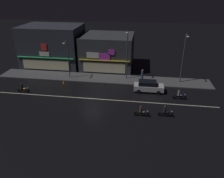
% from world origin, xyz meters
% --- Properties ---
extents(ground_plane, '(140.00, 140.00, 0.00)m').
position_xyz_m(ground_plane, '(0.00, 0.00, 0.00)').
color(ground_plane, black).
extents(lane_divider_stripe, '(33.62, 0.16, 0.01)m').
position_xyz_m(lane_divider_stripe, '(0.00, 0.00, 0.01)').
color(lane_divider_stripe, beige).
rests_on(lane_divider_stripe, ground).
extents(sidewalk_far, '(35.38, 3.84, 0.14)m').
position_xyz_m(sidewalk_far, '(0.00, 7.29, 0.07)').
color(sidewalk_far, '#4C4C4F').
rests_on(sidewalk_far, ground).
extents(storefront_left_block, '(10.97, 8.03, 7.56)m').
position_xyz_m(storefront_left_block, '(-10.62, 13.14, 3.78)').
color(storefront_left_block, '#2D333D').
rests_on(storefront_left_block, ground).
extents(storefront_center_block, '(9.27, 8.45, 6.11)m').
position_xyz_m(storefront_center_block, '(-0.00, 13.35, 3.05)').
color(storefront_center_block, '#383A3F').
rests_on(storefront_center_block, ground).
extents(streetlamp_west, '(0.44, 1.64, 6.32)m').
position_xyz_m(streetlamp_west, '(-5.45, 6.51, 3.92)').
color(streetlamp_west, '#47494C').
rests_on(streetlamp_west, sidewalk_far).
extents(streetlamp_mid, '(0.44, 1.64, 7.96)m').
position_xyz_m(streetlamp_mid, '(4.05, 7.60, 4.78)').
color(streetlamp_mid, '#47494C').
rests_on(streetlamp_mid, sidewalk_far).
extents(streetlamp_east, '(0.44, 1.64, 7.72)m').
position_xyz_m(streetlamp_east, '(12.72, 7.30, 4.65)').
color(streetlamp_east, '#47494C').
rests_on(streetlamp_east, sidewalk_far).
extents(pedestrian_on_sidewalk, '(0.36, 0.36, 1.98)m').
position_xyz_m(pedestrian_on_sidewalk, '(6.66, 6.99, 1.06)').
color(pedestrian_on_sidewalk, '#334766').
rests_on(pedestrian_on_sidewalk, sidewalk_far).
extents(parked_car_near_kerb, '(4.30, 1.98, 1.67)m').
position_xyz_m(parked_car_near_kerb, '(7.64, 3.44, 0.87)').
color(parked_car_near_kerb, silver).
rests_on(parked_car_near_kerb, ground).
extents(motorcycle_lead, '(1.90, 0.60, 1.52)m').
position_xyz_m(motorcycle_lead, '(6.83, -3.57, 0.63)').
color(motorcycle_lead, black).
rests_on(motorcycle_lead, ground).
extents(motorcycle_following, '(1.90, 0.60, 1.52)m').
position_xyz_m(motorcycle_following, '(-10.50, 0.48, 0.63)').
color(motorcycle_following, black).
rests_on(motorcycle_following, ground).
extents(motorcycle_opposite_lane, '(1.90, 0.60, 1.52)m').
position_xyz_m(motorcycle_opposite_lane, '(9.65, -3.23, 0.63)').
color(motorcycle_opposite_lane, black).
rests_on(motorcycle_opposite_lane, ground).
extents(motorcycle_trailing_far, '(1.90, 0.60, 1.52)m').
position_xyz_m(motorcycle_trailing_far, '(11.86, 1.55, 0.63)').
color(motorcycle_trailing_far, black).
rests_on(motorcycle_trailing_far, ground).
extents(traffic_cone, '(0.36, 0.36, 0.55)m').
position_xyz_m(traffic_cone, '(-5.71, 4.46, 0.28)').
color(traffic_cone, orange).
rests_on(traffic_cone, ground).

